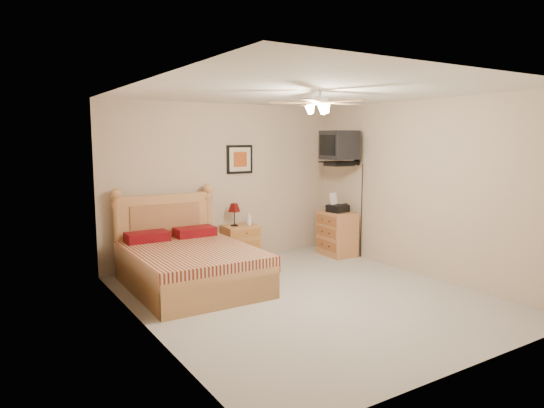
{
  "coord_description": "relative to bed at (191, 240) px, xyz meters",
  "views": [
    {
      "loc": [
        -3.47,
        -4.67,
        1.95
      ],
      "look_at": [
        0.05,
        0.9,
        1.06
      ],
      "focal_mm": 32.0,
      "sensor_mm": 36.0,
      "label": 1
    }
  ],
  "objects": [
    {
      "name": "floor",
      "position": [
        1.07,
        -1.12,
        -0.64
      ],
      "size": [
        4.5,
        4.5,
        0.0
      ],
      "primitive_type": "plane",
      "color": "#A39E94",
      "rests_on": "ground"
    },
    {
      "name": "ceiling",
      "position": [
        1.07,
        -1.12,
        1.86
      ],
      "size": [
        4.0,
        4.5,
        0.04
      ],
      "primitive_type": "cube",
      "color": "white",
      "rests_on": "ground"
    },
    {
      "name": "wall_back",
      "position": [
        1.07,
        1.13,
        0.61
      ],
      "size": [
        4.0,
        0.04,
        2.5
      ],
      "primitive_type": "cube",
      "color": "#C0A88E",
      "rests_on": "ground"
    },
    {
      "name": "wall_front",
      "position": [
        1.07,
        -3.37,
        0.61
      ],
      "size": [
        4.0,
        0.04,
        2.5
      ],
      "primitive_type": "cube",
      "color": "#C0A88E",
      "rests_on": "ground"
    },
    {
      "name": "wall_left",
      "position": [
        -0.93,
        -1.12,
        0.61
      ],
      "size": [
        0.04,
        4.5,
        2.5
      ],
      "primitive_type": "cube",
      "color": "#C0A88E",
      "rests_on": "ground"
    },
    {
      "name": "wall_right",
      "position": [
        3.07,
        -1.12,
        0.61
      ],
      "size": [
        0.04,
        4.5,
        2.5
      ],
      "primitive_type": "cube",
      "color": "#C0A88E",
      "rests_on": "ground"
    },
    {
      "name": "bed",
      "position": [
        0.0,
        0.0,
        0.0
      ],
      "size": [
        1.52,
        1.98,
        1.27
      ],
      "primitive_type": null,
      "rotation": [
        0.0,
        0.0,
        -0.01
      ],
      "color": "tan",
      "rests_on": "ground"
    },
    {
      "name": "nightstand",
      "position": [
        1.22,
        0.88,
        -0.35
      ],
      "size": [
        0.55,
        0.42,
        0.58
      ],
      "primitive_type": "cube",
      "rotation": [
        0.0,
        0.0,
        -0.03
      ],
      "color": "#B06C38",
      "rests_on": "ground"
    },
    {
      "name": "table_lamp",
      "position": [
        1.12,
        0.91,
        0.13
      ],
      "size": [
        0.25,
        0.25,
        0.36
      ],
      "primitive_type": null,
      "rotation": [
        0.0,
        0.0,
        -0.34
      ],
      "color": "#5D0D0B",
      "rests_on": "nightstand"
    },
    {
      "name": "lotion_bottle",
      "position": [
        1.35,
        0.84,
        0.05
      ],
      "size": [
        0.11,
        0.11,
        0.21
      ],
      "primitive_type": "imported",
      "rotation": [
        0.0,
        0.0,
        -0.4
      ],
      "color": "white",
      "rests_on": "nightstand"
    },
    {
      "name": "framed_picture",
      "position": [
        1.34,
        1.11,
        0.98
      ],
      "size": [
        0.46,
        0.04,
        0.46
      ],
      "primitive_type": "cube",
      "color": "black",
      "rests_on": "wall_back"
    },
    {
      "name": "dresser",
      "position": [
        2.8,
        0.39,
        -0.27
      ],
      "size": [
        0.48,
        0.66,
        0.74
      ],
      "primitive_type": "cube",
      "rotation": [
        0.0,
        0.0,
        -0.07
      ],
      "color": "#BA7446",
      "rests_on": "ground"
    },
    {
      "name": "fax_machine",
      "position": [
        2.78,
        0.36,
        0.26
      ],
      "size": [
        0.34,
        0.36,
        0.31
      ],
      "primitive_type": null,
      "rotation": [
        0.0,
        0.0,
        0.15
      ],
      "color": "black",
      "rests_on": "dresser"
    },
    {
      "name": "magazine_lower",
      "position": [
        2.81,
        0.59,
        0.12
      ],
      "size": [
        0.25,
        0.3,
        0.03
      ],
      "primitive_type": "imported",
      "rotation": [
        0.0,
        0.0,
        0.16
      ],
      "color": "beige",
      "rests_on": "dresser"
    },
    {
      "name": "magazine_upper",
      "position": [
        2.8,
        0.61,
        0.14
      ],
      "size": [
        0.31,
        0.36,
        0.02
      ],
      "primitive_type": "imported",
      "rotation": [
        0.0,
        0.0,
        0.37
      ],
      "color": "tan",
      "rests_on": "magazine_lower"
    },
    {
      "name": "wall_tv",
      "position": [
        2.82,
        0.22,
        1.17
      ],
      "size": [
        0.56,
        0.46,
        0.58
      ],
      "primitive_type": null,
      "color": "black",
      "rests_on": "wall_right"
    },
    {
      "name": "ceiling_fan",
      "position": [
        1.07,
        -1.32,
        1.72
      ],
      "size": [
        1.14,
        1.14,
        0.28
      ],
      "primitive_type": null,
      "color": "silver",
      "rests_on": "ceiling"
    }
  ]
}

